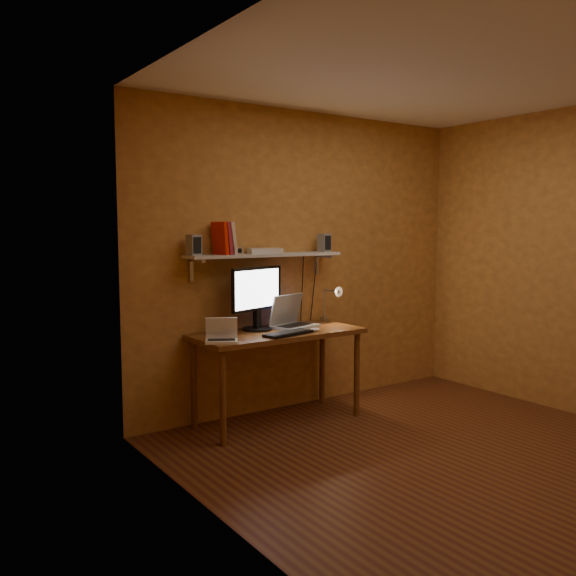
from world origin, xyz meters
TOP-DOWN VIEW (x-y plane):
  - room at (0.00, 0.00)m, footprint 3.44×3.24m
  - desk at (-0.51, 1.28)m, footprint 1.40×0.60m
  - wall_shelf at (-0.51, 1.47)m, footprint 1.40×0.25m
  - monitor at (-0.62, 1.43)m, footprint 0.56×0.30m
  - laptop at (-0.30, 1.40)m, footprint 0.44×0.37m
  - netbook at (-1.10, 1.14)m, footprint 0.29×0.26m
  - keyboard at (-0.53, 1.10)m, footprint 0.45×0.23m
  - mouse at (-0.28, 1.10)m, footprint 0.09×0.07m
  - desk_lamp at (0.15, 1.41)m, footprint 0.09×0.23m
  - speaker_left at (-1.15, 1.48)m, footprint 0.10×0.10m
  - speaker_right at (0.11, 1.48)m, footprint 0.10×0.10m
  - books at (-0.89, 1.48)m, footprint 0.15×0.18m
  - shelf_camera at (-0.80, 1.42)m, footprint 0.11×0.07m
  - router at (-0.52, 1.46)m, footprint 0.31×0.25m

SIDE VIEW (x-z plane):
  - desk at x=-0.51m, z-range 0.29..1.04m
  - keyboard at x=-0.53m, z-range 0.75..0.77m
  - mouse at x=-0.28m, z-range 0.75..0.78m
  - netbook at x=-1.10m, z-range 0.71..0.89m
  - laptop at x=-0.30m, z-range 0.68..0.96m
  - desk_lamp at x=0.15m, z-range 0.77..1.15m
  - monitor at x=-0.62m, z-range 0.78..1.30m
  - room at x=0.00m, z-range -0.02..2.62m
  - wall_shelf at x=-0.51m, z-range 1.26..1.46m
  - router at x=-0.52m, z-range 1.38..1.42m
  - shelf_camera at x=-0.80m, z-range 1.38..1.44m
  - speaker_right at x=0.11m, z-range 1.38..1.53m
  - speaker_left at x=-1.15m, z-range 1.38..1.54m
  - books at x=-0.89m, z-range 1.37..1.64m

